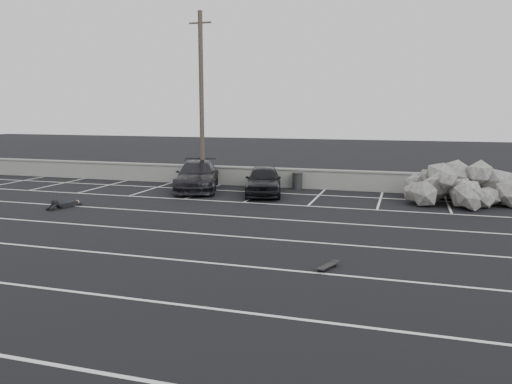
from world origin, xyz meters
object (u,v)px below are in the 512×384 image
(car_left, at_px, (263,180))
(car_right, at_px, (197,176))
(skateboard, at_px, (327,266))
(trash_bin, at_px, (297,181))
(person, at_px, (69,202))
(utility_pole, at_px, (202,100))
(riprap_pile, at_px, (464,191))

(car_left, distance_m, car_right, 3.81)
(car_left, height_order, skateboard, car_left)
(trash_bin, xyz_separation_m, person, (-8.63, -7.73, -0.23))
(person, bearing_deg, utility_pole, 77.46)
(car_left, relative_size, person, 1.89)
(trash_bin, height_order, riprap_pile, riprap_pile)
(trash_bin, height_order, person, trash_bin)
(car_right, height_order, utility_pole, utility_pole)
(riprap_pile, height_order, person, riprap_pile)
(car_right, height_order, riprap_pile, riprap_pile)
(car_left, relative_size, trash_bin, 4.85)
(car_left, bearing_deg, person, -157.91)
(trash_bin, xyz_separation_m, riprap_pile, (8.14, -1.96, 0.13))
(car_left, bearing_deg, skateboard, -80.23)
(utility_pole, distance_m, person, 9.24)
(car_right, xyz_separation_m, skateboard, (8.69, -11.34, -0.68))
(car_left, relative_size, car_right, 0.82)
(car_right, xyz_separation_m, riprap_pile, (13.18, -0.13, -0.19))
(car_right, xyz_separation_m, utility_pole, (-0.28, 1.43, 4.02))
(car_left, distance_m, skateboard, 11.98)
(car_left, distance_m, trash_bin, 2.60)
(riprap_pile, bearing_deg, car_left, -178.15)
(car_right, distance_m, person, 6.93)
(skateboard, bearing_deg, utility_pole, 146.53)
(trash_bin, bearing_deg, person, -138.15)
(car_right, bearing_deg, riprap_pile, -19.02)
(trash_bin, distance_m, riprap_pile, 8.37)
(car_left, xyz_separation_m, car_right, (-3.79, 0.44, 0.03))
(trash_bin, distance_m, person, 11.59)
(car_left, bearing_deg, utility_pole, 140.93)
(car_right, distance_m, utility_pole, 4.27)
(car_left, bearing_deg, trash_bin, 46.56)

